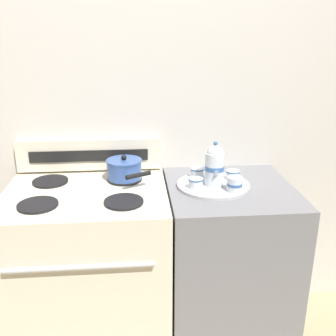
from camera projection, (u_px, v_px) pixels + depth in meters
The scene contains 11 objects.
wall_back at pixel (147, 129), 2.11m from camera, with size 6.00×0.05×2.20m.
stove at pixel (91, 272), 1.99m from camera, with size 0.77×0.65×0.90m.
control_panel at pixel (90, 154), 2.08m from camera, with size 0.75×0.05×0.17m.
side_counter at pixel (226, 266), 2.05m from camera, with size 0.61×0.62×0.89m.
saucepan at pixel (125, 169), 1.97m from camera, with size 0.22×0.26×0.12m.
serving_tray at pixel (213, 185), 1.91m from camera, with size 0.35×0.35×0.01m.
teapot at pixel (215, 165), 1.86m from camera, with size 0.09×0.15×0.22m.
teacup_left at pixel (233, 176), 1.93m from camera, with size 0.10×0.10×0.05m.
teacup_right at pixel (197, 173), 1.97m from camera, with size 0.10×0.10×0.05m.
teacup_front at pixel (196, 184), 1.83m from camera, with size 0.10×0.10×0.05m.
creamer_jug at pixel (235, 184), 1.81m from camera, with size 0.07×0.07×0.07m.
Camera 1 is at (-0.07, -1.73, 1.60)m, focal length 42.00 mm.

